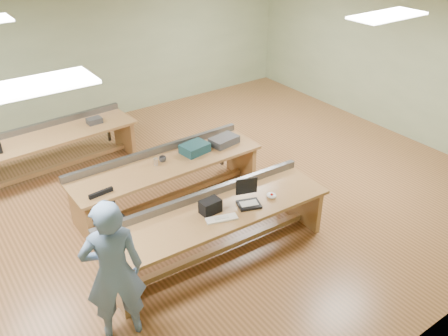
{
  "coord_description": "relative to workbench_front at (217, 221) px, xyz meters",
  "views": [
    {
      "loc": [
        -3.39,
        -5.79,
        4.45
      ],
      "look_at": [
        0.29,
        -0.6,
        0.78
      ],
      "focal_mm": 38.0,
      "sensor_mm": 36.0,
      "label": 1
    }
  ],
  "objects": [
    {
      "name": "camera_bag",
      "position": [
        -0.09,
        0.02,
        0.28
      ],
      "size": [
        0.28,
        0.19,
        0.19
      ],
      "primitive_type": "cube",
      "rotation": [
        0.0,
        0.0,
        0.04
      ],
      "color": "black",
      "rests_on": "workbench_front"
    },
    {
      "name": "wall_front",
      "position": [
        0.42,
        -2.57,
        0.93
      ],
      "size": [
        10.0,
        0.04,
        3.0
      ],
      "primitive_type": "cube",
      "color": "#9EAF84",
      "rests_on": "floor"
    },
    {
      "name": "drinks_can",
      "position": [
        -0.08,
        1.58,
        0.25
      ],
      "size": [
        0.08,
        0.08,
        0.12
      ],
      "primitive_type": "cylinder",
      "rotation": [
        0.0,
        0.0,
        0.16
      ],
      "color": "#B5B5B9",
      "rests_on": "workbench_mid"
    },
    {
      "name": "wall_right",
      "position": [
        5.42,
        1.43,
        0.93
      ],
      "size": [
        0.04,
        8.0,
        3.0
      ],
      "primitive_type": "cube",
      "color": "#9EAF84",
      "rests_on": "floor"
    },
    {
      "name": "workbench_front",
      "position": [
        0.0,
        0.0,
        0.0
      ],
      "size": [
        3.31,
        1.0,
        0.86
      ],
      "rotation": [
        0.0,
        0.0,
        -0.04
      ],
      "color": "olive",
      "rests_on": "floor"
    },
    {
      "name": "ceiling",
      "position": [
        0.42,
        1.43,
        2.43
      ],
      "size": [
        10.0,
        10.0,
        0.0
      ],
      "primitive_type": "plane",
      "color": "silver",
      "rests_on": "wall_back"
    },
    {
      "name": "keyboard",
      "position": [
        -0.06,
        -0.21,
        0.2
      ],
      "size": [
        0.44,
        0.26,
        0.02
      ],
      "primitive_type": "cube",
      "rotation": [
        0.0,
        0.0,
        -0.3
      ],
      "color": "silver",
      "rests_on": "workbench_front"
    },
    {
      "name": "workbench_back",
      "position": [
        -1.19,
        3.65,
        -0.0
      ],
      "size": [
        3.25,
        1.03,
        0.86
      ],
      "rotation": [
        0.0,
        0.0,
        0.06
      ],
      "color": "olive",
      "rests_on": "floor"
    },
    {
      "name": "person",
      "position": [
        -1.7,
        -0.49,
        0.35
      ],
      "size": [
        0.77,
        0.61,
        1.83
      ],
      "primitive_type": "imported",
      "rotation": [
        0.0,
        0.0,
        2.84
      ],
      "color": "slate",
      "rests_on": "floor"
    },
    {
      "name": "parts_bin_grey",
      "position": [
        1.22,
        1.55,
        0.25
      ],
      "size": [
        0.52,
        0.37,
        0.13
      ],
      "primitive_type": "cube",
      "rotation": [
        0.0,
        0.0,
        0.15
      ],
      "color": "#333336",
      "rests_on": "workbench_mid"
    },
    {
      "name": "tray_back",
      "position": [
        -0.26,
        3.65,
        0.24
      ],
      "size": [
        0.27,
        0.2,
        0.11
      ],
      "primitive_type": "cube",
      "rotation": [
        0.0,
        0.0,
        0.03
      ],
      "color": "#333336",
      "rests_on": "workbench_back"
    },
    {
      "name": "wall_back",
      "position": [
        0.42,
        5.43,
        0.93
      ],
      "size": [
        10.0,
        0.04,
        3.0
      ],
      "primitive_type": "cube",
      "color": "#9EAF84",
      "rests_on": "floor"
    },
    {
      "name": "laptop_screen",
      "position": [
        0.47,
        -0.05,
        0.43
      ],
      "size": [
        0.29,
        0.12,
        0.24
      ],
      "primitive_type": "cube",
      "rotation": [
        0.0,
        0.0,
        -0.34
      ],
      "color": "black",
      "rests_on": "laptop_base"
    },
    {
      "name": "fluor_panels",
      "position": [
        0.42,
        1.43,
        2.4
      ],
      "size": [
        6.2,
        3.5,
        0.03
      ],
      "color": "white",
      "rests_on": "ceiling"
    },
    {
      "name": "parts_bin_teal",
      "position": [
        0.65,
        1.59,
        0.26
      ],
      "size": [
        0.48,
        0.39,
        0.15
      ],
      "primitive_type": "cube",
      "rotation": [
        0.0,
        0.0,
        0.15
      ],
      "color": "#143941",
      "rests_on": "workbench_mid"
    },
    {
      "name": "laptop_base",
      "position": [
        0.43,
        -0.16,
        0.2
      ],
      "size": [
        0.37,
        0.34,
        0.03
      ],
      "primitive_type": "cube",
      "rotation": [
        0.0,
        0.0,
        -0.34
      ],
      "color": "black",
      "rests_on": "workbench_front"
    },
    {
      "name": "floor",
      "position": [
        0.42,
        1.43,
        -0.57
      ],
      "size": [
        10.0,
        10.0,
        0.0
      ],
      "primitive_type": "plane",
      "color": "#986239",
      "rests_on": "ground"
    },
    {
      "name": "workbench_mid",
      "position": [
        0.1,
        1.57,
        -0.0
      ],
      "size": [
        3.2,
        0.89,
        0.86
      ],
      "rotation": [
        0.0,
        0.0,
        0.01
      ],
      "color": "olive",
      "rests_on": "floor"
    },
    {
      "name": "trackball_mouse",
      "position": [
        0.81,
        -0.18,
        0.22
      ],
      "size": [
        0.14,
        0.17,
        0.07
      ],
      "primitive_type": "ellipsoid",
      "rotation": [
        0.0,
        0.0,
        0.09
      ],
      "color": "white",
      "rests_on": "workbench_front"
    },
    {
      "name": "mug",
      "position": [
        0.06,
        1.61,
        0.23
      ],
      "size": [
        0.13,
        0.13,
        0.09
      ],
      "primitive_type": "imported",
      "rotation": [
        0.0,
        0.0,
        0.18
      ],
      "color": "#333336",
      "rests_on": "workbench_mid"
    },
    {
      "name": "task_chair",
      "position": [
        -1.11,
        1.12,
        -0.27
      ],
      "size": [
        0.48,
        0.48,
        0.82
      ],
      "rotation": [
        0.0,
        0.0,
        0.09
      ],
      "color": "black",
      "rests_on": "floor"
    }
  ]
}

